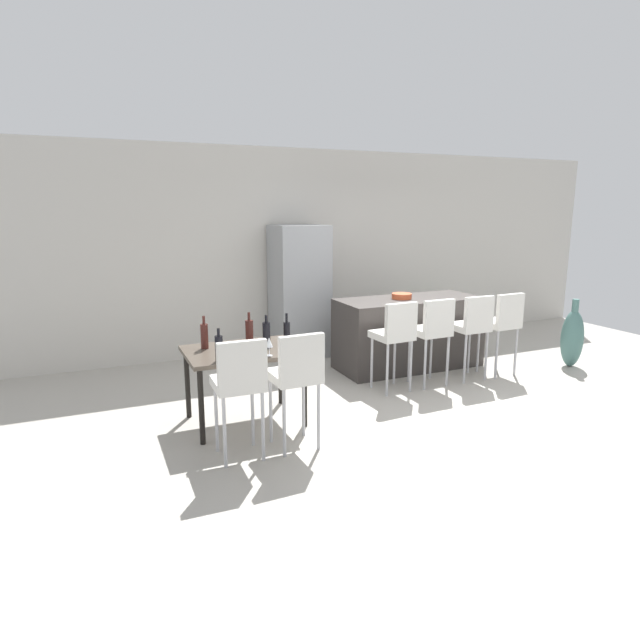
{
  "coord_description": "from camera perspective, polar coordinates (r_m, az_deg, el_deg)",
  "views": [
    {
      "loc": [
        -3.32,
        -4.76,
        2.08
      ],
      "look_at": [
        -0.99,
        0.54,
        0.85
      ],
      "focal_mm": 29.92,
      "sensor_mm": 36.0,
      "label": 1
    }
  ],
  "objects": [
    {
      "name": "wine_bottle_inner",
      "position": [
        5.15,
        -5.75,
        -1.6
      ],
      "size": [
        0.07,
        0.07,
        0.33
      ],
      "color": "black",
      "rests_on": "dining_table"
    },
    {
      "name": "kitchen_island",
      "position": [
        7.11,
        9.44,
        -1.36
      ],
      "size": [
        1.9,
        0.77,
        0.92
      ],
      "primitive_type": "cube",
      "color": "#383330",
      "rests_on": "ground_plane"
    },
    {
      "name": "ground_plane",
      "position": [
        6.17,
        10.6,
        -7.94
      ],
      "size": [
        10.0,
        10.0,
        0.0
      ],
      "primitive_type": "plane",
      "color": "#ADA89E"
    },
    {
      "name": "wine_glass_near",
      "position": [
        4.82,
        -8.9,
        -2.75
      ],
      "size": [
        0.07,
        0.07,
        0.17
      ],
      "color": "silver",
      "rests_on": "dining_table"
    },
    {
      "name": "bar_chair_middle",
      "position": [
        6.34,
        11.96,
        -0.87
      ],
      "size": [
        0.41,
        0.41,
        1.05
      ],
      "color": "silver",
      "rests_on": "ground_plane"
    },
    {
      "name": "refrigerator",
      "position": [
        7.53,
        -2.23,
        3.11
      ],
      "size": [
        0.72,
        0.68,
        1.84
      ],
      "primitive_type": "cube",
      "color": "#939699",
      "rests_on": "ground_plane"
    },
    {
      "name": "bar_chair_right",
      "position": [
        6.68,
        15.97,
        -0.41
      ],
      "size": [
        0.4,
        0.4,
        1.05
      ],
      "color": "silver",
      "rests_on": "ground_plane"
    },
    {
      "name": "wine_bottle_left",
      "position": [
        5.25,
        -12.26,
        -1.65
      ],
      "size": [
        0.07,
        0.07,
        0.32
      ],
      "color": "#471E19",
      "rests_on": "dining_table"
    },
    {
      "name": "dining_table",
      "position": [
        5.2,
        -8.15,
        -3.98
      ],
      "size": [
        1.1,
        0.81,
        0.74
      ],
      "color": "#4C4238",
      "rests_on": "ground_plane"
    },
    {
      "name": "wine_bottle_middle",
      "position": [
        5.33,
        -3.58,
        -1.31
      ],
      "size": [
        0.07,
        0.07,
        0.31
      ],
      "color": "black",
      "rests_on": "dining_table"
    },
    {
      "name": "floor_vase",
      "position": [
        7.79,
        25.37,
        -1.75
      ],
      "size": [
        0.28,
        0.28,
        0.91
      ],
      "color": "#47706B",
      "rests_on": "ground_plane"
    },
    {
      "name": "back_wall",
      "position": [
        8.1,
        0.55,
        7.53
      ],
      "size": [
        10.0,
        0.12,
        2.9
      ],
      "primitive_type": "cube",
      "color": "beige",
      "rests_on": "ground_plane"
    },
    {
      "name": "wine_bottle_corner",
      "position": [
        4.79,
        -10.75,
        -2.97
      ],
      "size": [
        0.07,
        0.07,
        0.3
      ],
      "color": "black",
      "rests_on": "dining_table"
    },
    {
      "name": "bar_chair_far",
      "position": [
        6.99,
        18.95,
        -0.07
      ],
      "size": [
        0.42,
        0.42,
        1.05
      ],
      "color": "silver",
      "rests_on": "ground_plane"
    },
    {
      "name": "potted_plant",
      "position": [
        8.76,
        12.3,
        -0.03
      ],
      "size": [
        0.33,
        0.33,
        0.53
      ],
      "color": "#38383D",
      "rests_on": "ground_plane"
    },
    {
      "name": "wine_glass_far",
      "position": [
        4.9,
        -5.47,
        -2.43
      ],
      "size": [
        0.07,
        0.07,
        0.17
      ],
      "color": "silver",
      "rests_on": "dining_table"
    },
    {
      "name": "bar_chair_left",
      "position": [
        6.06,
        8.04,
        -1.31
      ],
      "size": [
        0.42,
        0.42,
        1.05
      ],
      "color": "silver",
      "rests_on": "ground_plane"
    },
    {
      "name": "fruit_bowl",
      "position": [
        6.96,
        8.73,
        2.55
      ],
      "size": [
        0.26,
        0.26,
        0.07
      ],
      "primitive_type": "cylinder",
      "color": "#C6512D",
      "rests_on": "kitchen_island"
    },
    {
      "name": "dining_chair_far",
      "position": [
        4.57,
        -2.51,
        -5.61
      ],
      "size": [
        0.41,
        0.41,
        1.05
      ],
      "color": "silver",
      "rests_on": "ground_plane"
    },
    {
      "name": "wine_bottle_right",
      "position": [
        5.4,
        -7.57,
        -1.16
      ],
      "size": [
        0.08,
        0.08,
        0.31
      ],
      "color": "#471E19",
      "rests_on": "dining_table"
    },
    {
      "name": "dining_chair_near",
      "position": [
        4.42,
        -8.6,
        -6.34
      ],
      "size": [
        0.41,
        0.41,
        1.05
      ],
      "color": "silver",
      "rests_on": "ground_plane"
    }
  ]
}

